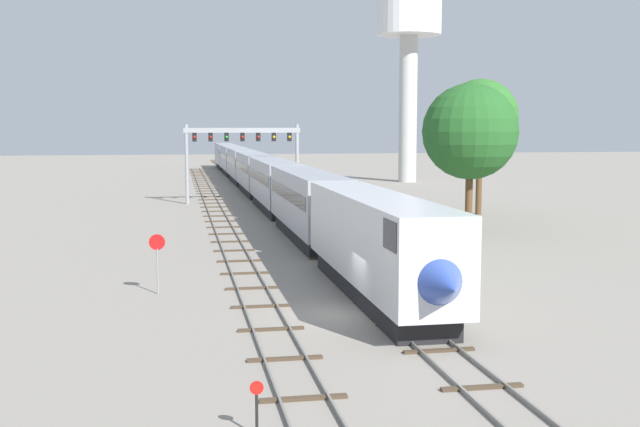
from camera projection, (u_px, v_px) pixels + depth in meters
name	position (u px, v px, depth m)	size (l,w,h in m)	color
ground_plane	(348.00, 315.00, 33.26)	(400.00, 400.00, 0.00)	gray
track_main	(255.00, 194.00, 92.28)	(2.60, 200.00, 0.16)	slate
track_near	(217.00, 213.00, 71.74)	(2.60, 160.00, 0.16)	slate
passenger_train	(254.00, 172.00, 93.06)	(3.04, 134.89, 4.80)	silver
signal_gantry	(243.00, 145.00, 81.57)	(12.10, 0.49, 8.19)	#999BA0
water_tower	(409.00, 33.00, 111.77)	(9.36, 9.36, 27.34)	beige
switch_stand	(257.00, 416.00, 20.15)	(0.36, 0.24, 1.46)	black
stop_sign	(157.00, 255.00, 37.17)	(0.76, 0.08, 2.88)	gray
trackside_tree_left	(480.00, 117.00, 70.56)	(6.80, 6.80, 12.24)	brown
trackside_tree_mid	(470.00, 132.00, 59.14)	(7.26, 7.26, 11.21)	brown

